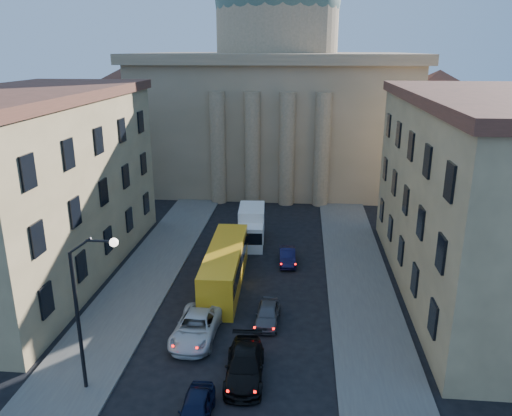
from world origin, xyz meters
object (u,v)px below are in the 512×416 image
Objects in this scene: car_left_near at (196,409)px; box_truck at (251,227)px; city_bus at (225,266)px; street_lamp at (86,302)px.

car_left_near is 0.63× the size of box_truck.
city_bus is at bearing -100.20° from box_truck.
city_bus is at bearing 92.98° from car_left_near.
car_left_near is (5.89, -1.83, -4.63)m from street_lamp.
street_lamp is 14.37m from city_bus.
car_left_near is at bearing -94.17° from box_truck.
car_left_near is at bearing -88.16° from city_bus.
city_bus is at bearing 68.56° from street_lamp.
city_bus is 1.83× the size of box_truck.
city_bus is (5.08, 12.94, -3.62)m from street_lamp.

